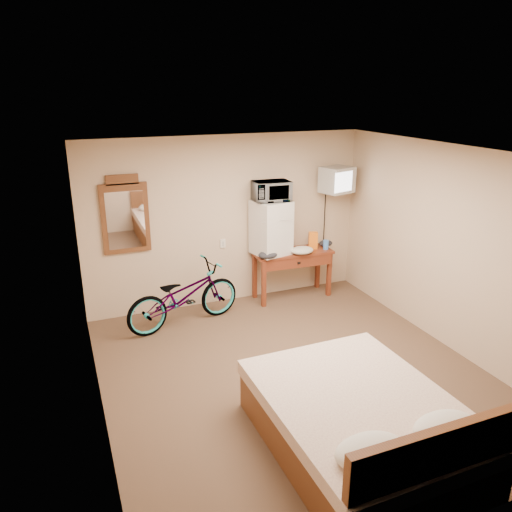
{
  "coord_description": "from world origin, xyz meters",
  "views": [
    {
      "loc": [
        -2.28,
        -4.43,
        3.15
      ],
      "look_at": [
        -0.15,
        0.8,
        1.21
      ],
      "focal_mm": 35.0,
      "sensor_mm": 36.0,
      "label": 1
    }
  ],
  "objects_px": {
    "blue_cup": "(326,245)",
    "wall_mirror": "(125,216)",
    "desk": "(293,260)",
    "crt_television": "(337,180)",
    "mini_fridge": "(271,228)",
    "bicycle": "(184,296)",
    "microwave": "(271,191)",
    "bed": "(364,425)"
  },
  "relations": [
    {
      "from": "mini_fridge",
      "to": "blue_cup",
      "type": "xyz_separation_m",
      "value": [
        0.86,
        -0.14,
        -0.33
      ]
    },
    {
      "from": "microwave",
      "to": "bicycle",
      "type": "height_order",
      "value": "microwave"
    },
    {
      "from": "bed",
      "to": "wall_mirror",
      "type": "bearing_deg",
      "value": 111.75
    },
    {
      "from": "desk",
      "to": "mini_fridge",
      "type": "height_order",
      "value": "mini_fridge"
    },
    {
      "from": "mini_fridge",
      "to": "crt_television",
      "type": "relative_size",
      "value": 1.3
    },
    {
      "from": "blue_cup",
      "to": "wall_mirror",
      "type": "height_order",
      "value": "wall_mirror"
    },
    {
      "from": "mini_fridge",
      "to": "bed",
      "type": "distance_m",
      "value": 3.6
    },
    {
      "from": "crt_television",
      "to": "desk",
      "type": "bearing_deg",
      "value": -178.5
    },
    {
      "from": "mini_fridge",
      "to": "bicycle",
      "type": "bearing_deg",
      "value": -166.37
    },
    {
      "from": "desk",
      "to": "crt_television",
      "type": "xyz_separation_m",
      "value": [
        0.7,
        0.02,
        1.18
      ]
    },
    {
      "from": "blue_cup",
      "to": "bed",
      "type": "relative_size",
      "value": 0.07
    },
    {
      "from": "mini_fridge",
      "to": "wall_mirror",
      "type": "distance_m",
      "value": 2.1
    },
    {
      "from": "desk",
      "to": "blue_cup",
      "type": "bearing_deg",
      "value": -8.55
    },
    {
      "from": "desk",
      "to": "mini_fridge",
      "type": "relative_size",
      "value": 1.53
    },
    {
      "from": "wall_mirror",
      "to": "bicycle",
      "type": "height_order",
      "value": "wall_mirror"
    },
    {
      "from": "microwave",
      "to": "bed",
      "type": "xyz_separation_m",
      "value": [
        -0.61,
        -3.44,
        -1.4
      ]
    },
    {
      "from": "desk",
      "to": "mini_fridge",
      "type": "xyz_separation_m",
      "value": [
        -0.35,
        0.06,
        0.54
      ]
    },
    {
      "from": "desk",
      "to": "mini_fridge",
      "type": "distance_m",
      "value": 0.64
    },
    {
      "from": "blue_cup",
      "to": "wall_mirror",
      "type": "relative_size",
      "value": 0.13
    },
    {
      "from": "desk",
      "to": "crt_television",
      "type": "height_order",
      "value": "crt_television"
    },
    {
      "from": "blue_cup",
      "to": "wall_mirror",
      "type": "xyz_separation_m",
      "value": [
        -2.92,
        0.35,
        0.66
      ]
    },
    {
      "from": "desk",
      "to": "wall_mirror",
      "type": "xyz_separation_m",
      "value": [
        -2.41,
        0.27,
        0.87
      ]
    },
    {
      "from": "blue_cup",
      "to": "mini_fridge",
      "type": "bearing_deg",
      "value": 170.72
    },
    {
      "from": "bicycle",
      "to": "bed",
      "type": "distance_m",
      "value": 3.21
    },
    {
      "from": "microwave",
      "to": "wall_mirror",
      "type": "xyz_separation_m",
      "value": [
        -2.06,
        0.2,
        -0.22
      ]
    },
    {
      "from": "blue_cup",
      "to": "bed",
      "type": "xyz_separation_m",
      "value": [
        -1.47,
        -3.3,
        -0.53
      ]
    },
    {
      "from": "mini_fridge",
      "to": "blue_cup",
      "type": "relative_size",
      "value": 5.53
    },
    {
      "from": "mini_fridge",
      "to": "crt_television",
      "type": "bearing_deg",
      "value": -2.48
    },
    {
      "from": "wall_mirror",
      "to": "bicycle",
      "type": "distance_m",
      "value": 1.33
    },
    {
      "from": "desk",
      "to": "crt_television",
      "type": "bearing_deg",
      "value": 1.5
    },
    {
      "from": "desk",
      "to": "bicycle",
      "type": "bearing_deg",
      "value": -170.95
    },
    {
      "from": "wall_mirror",
      "to": "bed",
      "type": "xyz_separation_m",
      "value": [
        1.45,
        -3.65,
        -1.19
      ]
    },
    {
      "from": "blue_cup",
      "to": "bed",
      "type": "height_order",
      "value": "bed"
    },
    {
      "from": "microwave",
      "to": "desk",
      "type": "bearing_deg",
      "value": -6.55
    },
    {
      "from": "microwave",
      "to": "blue_cup",
      "type": "relative_size",
      "value": 3.61
    },
    {
      "from": "crt_television",
      "to": "wall_mirror",
      "type": "distance_m",
      "value": 3.14
    },
    {
      "from": "wall_mirror",
      "to": "bed",
      "type": "bearing_deg",
      "value": -68.25
    },
    {
      "from": "blue_cup",
      "to": "bed",
      "type": "distance_m",
      "value": 3.65
    },
    {
      "from": "desk",
      "to": "crt_television",
      "type": "relative_size",
      "value": 1.99
    },
    {
      "from": "wall_mirror",
      "to": "microwave",
      "type": "bearing_deg",
      "value": -5.67
    },
    {
      "from": "microwave",
      "to": "blue_cup",
      "type": "height_order",
      "value": "microwave"
    },
    {
      "from": "mini_fridge",
      "to": "microwave",
      "type": "distance_m",
      "value": 0.55
    }
  ]
}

